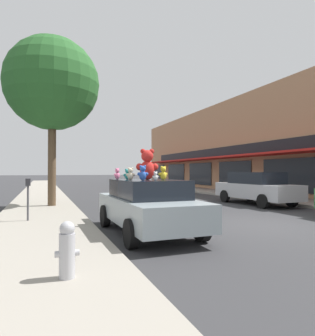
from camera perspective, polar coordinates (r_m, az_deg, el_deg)
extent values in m
plane|color=#333335|center=(9.71, 18.74, -10.22)|extent=(260.00, 260.00, 0.00)
cube|color=gray|center=(7.53, -21.33, -12.52)|extent=(2.79, 90.00, 0.13)
cube|color=tan|center=(27.61, 24.79, 3.64)|extent=(12.16, 37.24, 7.31)
cube|color=red|center=(23.09, 12.72, 2.02)|extent=(1.70, 31.28, 0.12)
cube|color=black|center=(23.58, 14.33, 3.31)|extent=(0.08, 29.79, 0.70)
cube|color=black|center=(19.44, 23.49, -1.25)|extent=(0.06, 4.04, 2.00)
cube|color=black|center=(23.53, 14.37, -1.17)|extent=(0.06, 4.04, 2.00)
cube|color=black|center=(28.03, 8.05, -1.09)|extent=(0.06, 4.04, 2.00)
cube|color=black|center=(32.79, 3.53, -1.03)|extent=(0.06, 4.04, 2.00)
cube|color=black|center=(37.69, 0.16, -0.99)|extent=(0.06, 4.04, 2.00)
cube|color=#8C999E|center=(7.90, -1.89, -7.88)|extent=(1.77, 4.30, 0.62)
cube|color=black|center=(7.85, -1.88, -3.96)|extent=(1.54, 2.37, 0.47)
cylinder|color=black|center=(8.99, -9.94, -8.98)|extent=(0.21, 0.64, 0.63)
cylinder|color=black|center=(9.47, 0.26, -8.56)|extent=(0.21, 0.64, 0.63)
cylinder|color=black|center=(6.45, -5.07, -12.32)|extent=(0.21, 0.64, 0.63)
cylinder|color=black|center=(7.11, 8.39, -11.21)|extent=(0.21, 0.64, 0.63)
ellipsoid|color=red|center=(7.84, -1.96, -0.42)|extent=(0.46, 0.42, 0.50)
sphere|color=red|center=(7.85, -1.96, 2.29)|extent=(0.39, 0.39, 0.32)
sphere|color=red|center=(7.86, -1.12, 3.20)|extent=(0.16, 0.16, 0.13)
sphere|color=red|center=(7.85, -2.80, 3.20)|extent=(0.16, 0.16, 0.13)
sphere|color=#FF4741|center=(7.98, -2.03, 2.11)|extent=(0.15, 0.15, 0.12)
sphere|color=red|center=(7.88, -0.50, 0.22)|extent=(0.23, 0.23, 0.18)
sphere|color=red|center=(7.85, -3.45, 0.22)|extent=(0.23, 0.23, 0.18)
ellipsoid|color=blue|center=(7.31, -2.82, -1.47)|extent=(0.22, 0.20, 0.23)
sphere|color=blue|center=(7.31, -2.82, -0.13)|extent=(0.19, 0.19, 0.15)
sphere|color=blue|center=(7.31, -2.40, 0.32)|extent=(0.08, 0.08, 0.06)
sphere|color=blue|center=(7.31, -3.23, 0.32)|extent=(0.08, 0.08, 0.06)
sphere|color=#548DFF|center=(7.37, -2.81, -0.20)|extent=(0.07, 0.07, 0.06)
sphere|color=blue|center=(7.32, -2.09, -1.15)|extent=(0.11, 0.11, 0.08)
sphere|color=blue|center=(7.33, -3.54, -1.15)|extent=(0.11, 0.11, 0.08)
ellipsoid|color=teal|center=(8.08, -5.78, -1.57)|extent=(0.16, 0.14, 0.18)
sphere|color=teal|center=(8.08, -5.78, -0.62)|extent=(0.13, 0.13, 0.11)
sphere|color=teal|center=(8.08, -5.49, -0.31)|extent=(0.06, 0.06, 0.05)
sphere|color=teal|center=(8.07, -6.07, -0.31)|extent=(0.06, 0.06, 0.05)
sphere|color=#47CDC6|center=(8.13, -5.81, -0.67)|extent=(0.05, 0.05, 0.04)
sphere|color=teal|center=(8.10, -5.27, -1.34)|extent=(0.08, 0.08, 0.07)
sphere|color=teal|center=(8.08, -6.30, -1.34)|extent=(0.08, 0.08, 0.07)
ellipsoid|color=white|center=(7.27, -0.38, -1.85)|extent=(0.12, 0.11, 0.14)
sphere|color=white|center=(7.27, -0.38, -1.07)|extent=(0.10, 0.10, 0.09)
sphere|color=white|center=(7.27, -0.14, -0.80)|extent=(0.04, 0.04, 0.04)
sphere|color=white|center=(7.26, -0.63, -0.80)|extent=(0.04, 0.04, 0.04)
sphere|color=white|center=(7.30, -0.41, -1.10)|extent=(0.04, 0.04, 0.03)
sphere|color=white|center=(7.28, 0.04, -1.66)|extent=(0.06, 0.06, 0.05)
sphere|color=white|center=(7.27, -0.82, -1.67)|extent=(0.06, 0.06, 0.05)
ellipsoid|color=beige|center=(7.66, -5.17, -1.55)|extent=(0.19, 0.17, 0.20)
sphere|color=beige|center=(7.66, -5.17, -0.44)|extent=(0.16, 0.16, 0.13)
sphere|color=beige|center=(7.66, -4.83, -0.08)|extent=(0.07, 0.07, 0.05)
sphere|color=beige|center=(7.66, -5.51, -0.07)|extent=(0.07, 0.07, 0.05)
sphere|color=white|center=(7.71, -5.15, -0.50)|extent=(0.06, 0.06, 0.05)
sphere|color=beige|center=(7.67, -4.56, -1.29)|extent=(0.09, 0.09, 0.07)
sphere|color=beige|center=(7.68, -5.77, -1.28)|extent=(0.09, 0.09, 0.07)
ellipsoid|color=yellow|center=(7.66, 1.11, -1.47)|extent=(0.19, 0.17, 0.22)
sphere|color=yellow|center=(7.66, 1.11, -0.24)|extent=(0.16, 0.16, 0.14)
sphere|color=yellow|center=(7.69, 1.43, 0.17)|extent=(0.07, 0.07, 0.06)
sphere|color=yellow|center=(7.64, 0.78, 0.17)|extent=(0.07, 0.07, 0.06)
sphere|color=#FFFF4D|center=(7.71, 0.88, -0.31)|extent=(0.06, 0.06, 0.05)
sphere|color=yellow|center=(7.72, 1.63, -1.17)|extent=(0.09, 0.09, 0.08)
sphere|color=yellow|center=(7.63, 0.49, -1.18)|extent=(0.09, 0.09, 0.08)
ellipsoid|color=pink|center=(8.43, -7.67, -1.48)|extent=(0.20, 0.19, 0.19)
sphere|color=pink|center=(8.43, -7.67, -0.51)|extent=(0.17, 0.17, 0.12)
sphere|color=pink|center=(8.46, -7.49, -0.19)|extent=(0.07, 0.07, 0.05)
sphere|color=pink|center=(8.39, -7.85, -0.18)|extent=(0.07, 0.07, 0.05)
sphere|color=#FFA3DA|center=(8.46, -7.96, -0.56)|extent=(0.07, 0.07, 0.05)
sphere|color=pink|center=(8.49, -7.42, -1.25)|extent=(0.10, 0.10, 0.07)
sphere|color=pink|center=(8.37, -8.06, -1.26)|extent=(0.10, 0.10, 0.07)
cube|color=#B7B7BC|center=(15.47, 18.21, -4.15)|extent=(1.65, 4.71, 0.70)
cube|color=black|center=(15.45, 18.21, -1.81)|extent=(1.45, 2.68, 0.56)
cylinder|color=black|center=(16.19, 12.71, -5.25)|extent=(0.20, 0.63, 0.63)
cylinder|color=black|center=(17.14, 17.21, -4.98)|extent=(0.20, 0.63, 0.63)
cylinder|color=black|center=(13.87, 19.46, -6.01)|extent=(0.20, 0.63, 0.63)
cylinder|color=black|center=(14.96, 24.19, -5.59)|extent=(0.20, 0.63, 0.63)
cylinder|color=brown|center=(13.81, -19.47, 0.69)|extent=(0.34, 0.34, 3.60)
sphere|color=#286028|center=(14.33, -19.41, 14.90)|extent=(4.05, 4.05, 4.05)
cylinder|color=#B2B2B7|center=(4.53, -16.84, -15.68)|extent=(0.22, 0.22, 0.62)
sphere|color=#B2B2B7|center=(4.44, -16.82, -11.00)|extent=(0.21, 0.21, 0.21)
cylinder|color=#B2B2B7|center=(4.51, -18.36, -15.32)|extent=(0.10, 0.09, 0.09)
cylinder|color=#B2B2B7|center=(4.53, -15.33, -15.28)|extent=(0.10, 0.09, 0.09)
cylinder|color=#4C4C51|center=(9.91, -23.46, -6.16)|extent=(0.06, 0.06, 1.05)
cube|color=#2D2D33|center=(9.87, -23.44, -2.49)|extent=(0.14, 0.10, 0.22)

